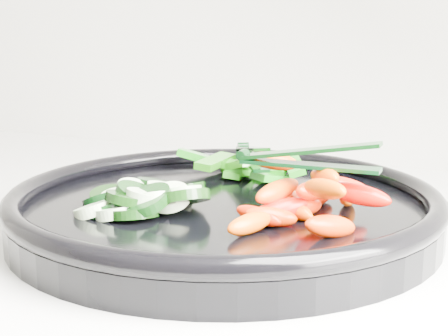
% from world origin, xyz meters
% --- Properties ---
extents(veggie_tray, '(0.46, 0.46, 0.04)m').
position_xyz_m(veggie_tray, '(0.32, 1.66, 0.95)').
color(veggie_tray, black).
rests_on(veggie_tray, counter).
extents(cucumber_pile, '(0.13, 0.11, 0.04)m').
position_xyz_m(cucumber_pile, '(0.27, 1.61, 0.96)').
color(cucumber_pile, black).
rests_on(cucumber_pile, veggie_tray).
extents(carrot_pile, '(0.13, 0.15, 0.05)m').
position_xyz_m(carrot_pile, '(0.40, 1.65, 0.97)').
color(carrot_pile, red).
rests_on(carrot_pile, veggie_tray).
extents(pepper_pile, '(0.15, 0.10, 0.04)m').
position_xyz_m(pepper_pile, '(0.29, 1.76, 0.96)').
color(pepper_pile, '#13710A').
rests_on(pepper_pile, veggie_tray).
extents(tong_carrot, '(0.11, 0.02, 0.02)m').
position_xyz_m(tong_carrot, '(0.40, 1.65, 1.00)').
color(tong_carrot, black).
rests_on(tong_carrot, carrot_pile).
extents(tong_pepper, '(0.08, 0.10, 0.02)m').
position_xyz_m(tong_pepper, '(0.30, 1.76, 0.98)').
color(tong_pepper, black).
rests_on(tong_pepper, pepper_pile).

